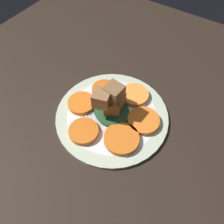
# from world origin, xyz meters

# --- Properties ---
(table_slab) EXTENTS (1.20, 1.20, 0.02)m
(table_slab) POSITION_xyz_m (0.00, 0.00, 0.01)
(table_slab) COLOR black
(table_slab) RESTS_ON ground
(plate) EXTENTS (0.31, 0.31, 0.01)m
(plate) POSITION_xyz_m (0.00, 0.00, 0.03)
(plate) COLOR beige
(plate) RESTS_ON table_slab
(carrot_slice_0) EXTENTS (0.07, 0.07, 0.01)m
(carrot_slice_0) POSITION_xyz_m (-0.06, 0.05, 0.04)
(carrot_slice_0) COLOR #D76215
(carrot_slice_0) RESTS_ON plate
(carrot_slice_1) EXTENTS (0.08, 0.08, 0.01)m
(carrot_slice_1) POSITION_xyz_m (-0.09, -0.02, 0.04)
(carrot_slice_1) COLOR orange
(carrot_slice_1) RESTS_ON plate
(carrot_slice_2) EXTENTS (0.08, 0.08, 0.01)m
(carrot_slice_2) POSITION_xyz_m (-0.03, -0.09, 0.04)
(carrot_slice_2) COLOR orange
(carrot_slice_2) RESTS_ON plate
(carrot_slice_3) EXTENTS (0.09, 0.09, 0.01)m
(carrot_slice_3) POSITION_xyz_m (0.06, -0.05, 0.04)
(carrot_slice_3) COLOR orange
(carrot_slice_3) RESTS_ON plate
(carrot_slice_4) EXTENTS (0.08, 0.08, 0.01)m
(carrot_slice_4) POSITION_xyz_m (0.08, 0.02, 0.04)
(carrot_slice_4) COLOR orange
(carrot_slice_4) RESTS_ON plate
(carrot_slice_5) EXTENTS (0.08, 0.08, 0.01)m
(carrot_slice_5) POSITION_xyz_m (0.02, 0.09, 0.04)
(carrot_slice_5) COLOR orange
(carrot_slice_5) RESTS_ON plate
(center_pile) EXTENTS (0.10, 0.09, 0.10)m
(center_pile) POSITION_xyz_m (-0.00, 0.00, 0.07)
(center_pile) COLOR #1E4723
(center_pile) RESTS_ON plate
(fork) EXTENTS (0.17, 0.07, 0.00)m
(fork) POSITION_xyz_m (0.01, -0.05, 0.03)
(fork) COLOR silver
(fork) RESTS_ON plate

